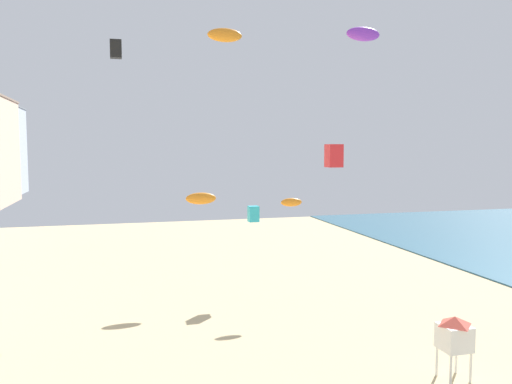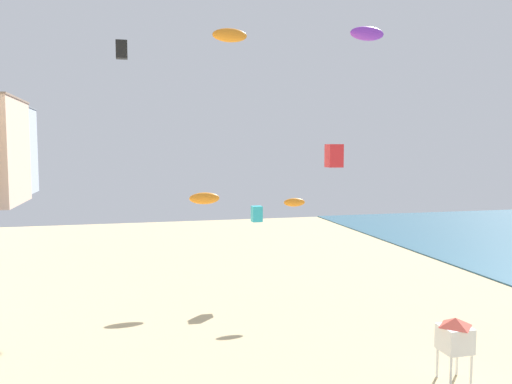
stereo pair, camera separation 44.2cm
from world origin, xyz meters
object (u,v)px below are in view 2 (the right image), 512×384
Objects in this scene: kite_orange_parafoil_2 at (204,198)px; kite_cyan_box at (257,214)px; lifeguard_stand at (455,335)px; kite_red_box at (334,156)px; kite_orange_parafoil_3 at (294,202)px; kite_purple_parafoil at (367,34)px; kite_black_box at (122,50)px; kite_orange_parafoil at (230,35)px.

kite_orange_parafoil_2 reaches higher than kite_cyan_box.
lifeguard_stand is 2.64× the size of kite_red_box.
kite_red_box reaches higher than kite_orange_parafoil_3.
kite_cyan_box is at bearing 92.98° from kite_red_box.
kite_purple_parafoil is at bearing 4.14° from kite_orange_parafoil_3.
kite_black_box is 18.51m from kite_cyan_box.
lifeguard_stand is at bearing -63.67° from kite_black_box.
kite_purple_parafoil is (1.88, 12.13, 14.27)m from lifeguard_stand.
kite_orange_parafoil is at bearing -22.79° from kite_black_box.
kite_orange_parafoil_3 is 0.59× the size of kite_purple_parafoil.
kite_orange_parafoil_2 reaches higher than lifeguard_stand.
kite_purple_parafoil is at bearing 57.50° from kite_red_box.
kite_orange_parafoil_3 reaches higher than lifeguard_stand.
kite_red_box is 0.74× the size of kite_orange_parafoil_3.
kite_orange_parafoil is 1.92× the size of kite_black_box.
kite_purple_parafoil is (6.42, -1.93, 11.07)m from kite_cyan_box.
kite_orange_parafoil is 12.15m from kite_purple_parafoil.
kite_purple_parafoil is at bearing -16.72° from kite_cyan_box.
kite_orange_parafoil is 1.23× the size of kite_purple_parafoil.
kite_red_box is at bearing -88.00° from kite_orange_parafoil.
kite_red_box is 0.44× the size of kite_purple_parafoil.
kite_orange_parafoil_2 is 1.93× the size of kite_cyan_box.
lifeguard_stand is at bearing -98.83° from kite_purple_parafoil.
lifeguard_stand is 12.80m from kite_orange_parafoil_3.
kite_orange_parafoil reaches higher than kite_orange_parafoil_2.
kite_black_box is 19.89m from kite_purple_parafoil.
kite_orange_parafoil_2 is at bearing -112.80° from kite_orange_parafoil.
kite_orange_parafoil is 14.22m from kite_orange_parafoil_2.
lifeguard_stand is 1.16× the size of kite_purple_parafoil.
kite_cyan_box is (8.16, -11.58, -11.92)m from kite_black_box.
kite_orange_parafoil_3 is at bearing -54.42° from kite_black_box.
kite_purple_parafoil is (6.51, -10.12, -1.67)m from kite_orange_parafoil.
kite_orange_parafoil_3 is (1.17, 8.82, -2.89)m from kite_red_box.
kite_cyan_box is at bearing -54.84° from kite_black_box.
lifeguard_stand is at bearing -36.91° from kite_red_box.
kite_purple_parafoil reaches higher than lifeguard_stand.
kite_orange_parafoil is at bearing 122.76° from kite_purple_parafoil.
kite_black_box is (-8.73, 22.67, 8.11)m from kite_red_box.
kite_orange_parafoil is at bearing 122.86° from lifeguard_stand.
kite_red_box reaches higher than kite_orange_parafoil_2.
kite_orange_parafoil_3 is at bearing -175.86° from kite_purple_parafoil.
kite_black_box reaches higher than kite_purple_parafoil.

